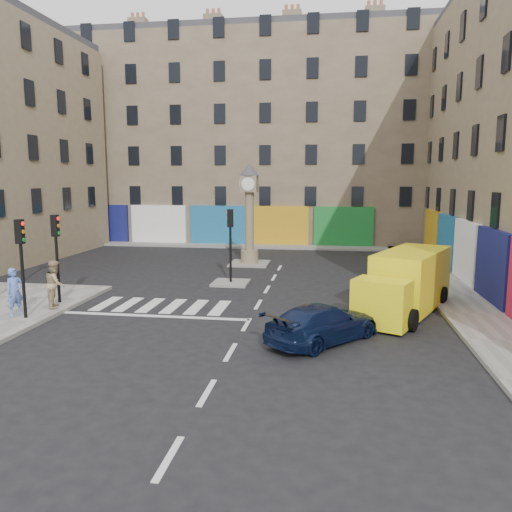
% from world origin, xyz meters
% --- Properties ---
extents(ground, '(120.00, 120.00, 0.00)m').
position_xyz_m(ground, '(0.00, 0.00, 0.00)').
color(ground, black).
rests_on(ground, ground).
extents(sidewalk_right, '(2.60, 30.00, 0.15)m').
position_xyz_m(sidewalk_right, '(8.70, 10.00, 0.07)').
color(sidewalk_right, gray).
rests_on(sidewalk_right, ground).
extents(sidewalk_far, '(32.00, 2.40, 0.15)m').
position_xyz_m(sidewalk_far, '(-4.00, 22.20, 0.07)').
color(sidewalk_far, gray).
rests_on(sidewalk_far, ground).
extents(island_near, '(1.80, 1.80, 0.12)m').
position_xyz_m(island_near, '(-2.00, 8.00, 0.06)').
color(island_near, gray).
rests_on(island_near, ground).
extents(island_far, '(2.40, 2.40, 0.12)m').
position_xyz_m(island_far, '(-2.00, 14.00, 0.06)').
color(island_far, gray).
rests_on(island_far, ground).
extents(building_far, '(32.00, 10.00, 17.00)m').
position_xyz_m(building_far, '(-4.00, 28.00, 8.50)').
color(building_far, '#837157').
rests_on(building_far, ground).
extents(traffic_light_left_near, '(0.28, 0.22, 3.70)m').
position_xyz_m(traffic_light_left_near, '(-8.30, 0.20, 2.62)').
color(traffic_light_left_near, black).
rests_on(traffic_light_left_near, sidewalk_left).
extents(traffic_light_left_far, '(0.28, 0.22, 3.70)m').
position_xyz_m(traffic_light_left_far, '(-8.30, 2.60, 2.62)').
color(traffic_light_left_far, black).
rests_on(traffic_light_left_far, sidewalk_left).
extents(traffic_light_island, '(0.28, 0.22, 3.70)m').
position_xyz_m(traffic_light_island, '(-2.00, 8.00, 2.59)').
color(traffic_light_island, black).
rests_on(traffic_light_island, island_near).
extents(clock_pillar, '(1.20, 1.20, 6.10)m').
position_xyz_m(clock_pillar, '(-2.00, 14.00, 3.55)').
color(clock_pillar, '#897A5A').
rests_on(clock_pillar, island_far).
extents(navy_sedan, '(4.16, 4.46, 1.26)m').
position_xyz_m(navy_sedan, '(2.80, -0.55, 0.63)').
color(navy_sedan, '#0B1533').
rests_on(navy_sedan, ground).
extents(yellow_van, '(4.56, 6.84, 2.41)m').
position_xyz_m(yellow_van, '(6.06, 3.79, 1.20)').
color(yellow_van, yellow).
rests_on(yellow_van, ground).
extents(pedestrian_blue, '(0.69, 0.79, 1.84)m').
position_xyz_m(pedestrian_blue, '(-8.85, 0.46, 1.07)').
color(pedestrian_blue, '#5676C6').
rests_on(pedestrian_blue, sidewalk_left).
extents(pedestrian_tan, '(1.04, 1.15, 1.93)m').
position_xyz_m(pedestrian_tan, '(-8.00, 1.84, 1.11)').
color(pedestrian_tan, tan).
rests_on(pedestrian_tan, sidewalk_left).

